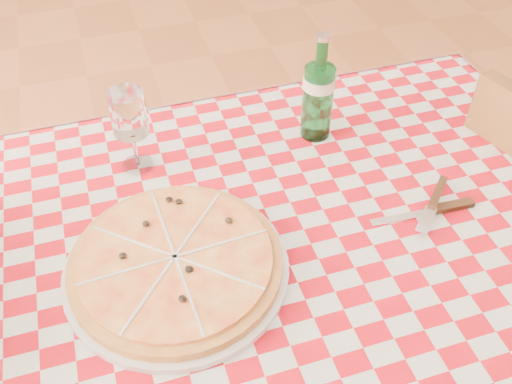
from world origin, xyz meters
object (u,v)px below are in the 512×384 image
at_px(pizza_plate, 176,262).
at_px(dining_table, 275,270).
at_px(water_bottle, 319,87).
at_px(wine_glass, 132,131).

bearing_deg(pizza_plate, dining_table, 7.71).
bearing_deg(pizza_plate, water_bottle, 37.75).
height_order(pizza_plate, wine_glass, wine_glass).
relative_size(water_bottle, wine_glass, 1.35).
relative_size(dining_table, water_bottle, 5.08).
bearing_deg(wine_glass, dining_table, -52.10).
relative_size(dining_table, wine_glass, 6.84).
distance_m(dining_table, water_bottle, 0.38).
bearing_deg(dining_table, pizza_plate, -172.29).
height_order(dining_table, water_bottle, water_bottle).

